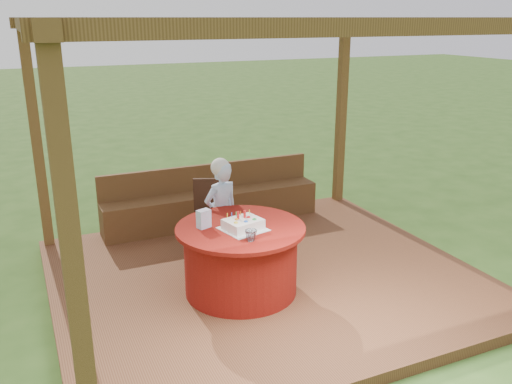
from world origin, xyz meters
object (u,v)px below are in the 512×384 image
(chair, at_px, (212,213))
(gift_bag, at_px, (204,219))
(elderly_woman, at_px, (221,211))
(drinking_glass, at_px, (251,235))
(table, at_px, (241,259))
(bench, at_px, (212,205))
(birthday_cake, at_px, (243,224))

(chair, bearing_deg, gift_bag, -113.66)
(chair, bearing_deg, elderly_woman, -91.86)
(drinking_glass, bearing_deg, table, 82.68)
(gift_bag, bearing_deg, bench, 49.00)
(bench, relative_size, table, 2.29)
(elderly_woman, height_order, gift_bag, elderly_woman)
(chair, distance_m, elderly_woman, 0.38)
(bench, xyz_separation_m, drinking_glass, (-0.45, -2.35, 0.51))
(bench, distance_m, chair, 0.98)
(drinking_glass, bearing_deg, elderly_woman, 84.16)
(gift_bag, bearing_deg, drinking_glass, -78.65)
(birthday_cake, xyz_separation_m, drinking_glass, (-0.04, -0.29, -0.00))
(bench, bearing_deg, table, -101.45)
(elderly_woman, distance_m, gift_bag, 0.74)
(chair, relative_size, gift_bag, 4.76)
(table, distance_m, gift_bag, 0.58)
(table, relative_size, elderly_woman, 1.05)
(bench, bearing_deg, chair, -109.88)
(table, height_order, chair, chair)
(table, bearing_deg, drinking_glass, -97.32)
(chair, bearing_deg, drinking_glass, -94.86)
(chair, xyz_separation_m, birthday_cake, (-0.08, -1.16, 0.28))
(bench, distance_m, table, 2.02)
(birthday_cake, bearing_deg, elderly_woman, 85.14)
(table, bearing_deg, bench, 78.55)
(bench, relative_size, chair, 3.39)
(bench, height_order, elderly_woman, elderly_woman)
(table, xyz_separation_m, elderly_woman, (0.06, 0.72, 0.27))
(chair, relative_size, elderly_woman, 0.71)
(table, relative_size, birthday_cake, 2.75)
(birthday_cake, distance_m, drinking_glass, 0.30)
(bench, relative_size, elderly_woman, 2.40)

